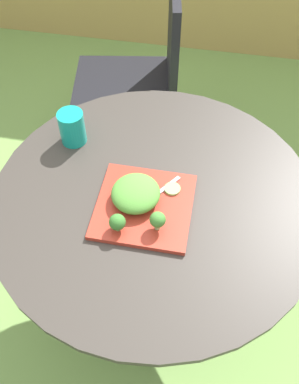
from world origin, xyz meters
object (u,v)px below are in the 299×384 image
object	(u,v)px
patio_chair	(145,71)
fork	(155,196)
salad_plate	(144,206)
drinking_glass	(72,129)

from	to	relation	value
patio_chair	fork	size ratio (longest dim) A/B	6.65
patio_chair	fork	distance (m)	0.83
salad_plate	patio_chair	bearing A→B (deg)	100.77
salad_plate	drinking_glass	world-z (taller)	drinking_glass
salad_plate	fork	distance (m)	0.04
fork	drinking_glass	bearing A→B (deg)	147.38
patio_chair	salad_plate	world-z (taller)	patio_chair
salad_plate	drinking_glass	bearing A→B (deg)	140.55
salad_plate	fork	bearing A→B (deg)	53.84
drinking_glass	fork	bearing A→B (deg)	-32.62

